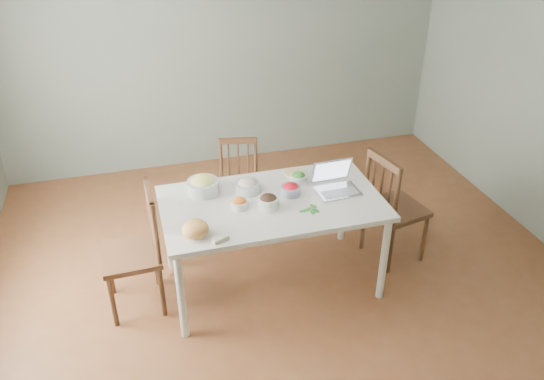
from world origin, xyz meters
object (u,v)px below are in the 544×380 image
object	(u,v)px
bread_boule	(195,229)
laptop	(339,180)
chair_right	(397,206)
chair_far	(239,187)
chair_left	(131,252)
bowl_squash	(203,185)
dining_table	(272,243)

from	to	relation	value
bread_boule	laptop	bearing A→B (deg)	13.71
bread_boule	laptop	world-z (taller)	laptop
bread_boule	laptop	size ratio (longest dim) A/B	0.57
chair_right	laptop	distance (m)	0.73
chair_far	chair_left	size ratio (longest dim) A/B	0.85
chair_left	bread_boule	distance (m)	0.68
chair_left	bowl_squash	bearing A→B (deg)	109.75
chair_left	chair_right	distance (m)	2.26
dining_table	chair_left	distance (m)	1.12
chair_far	bowl_squash	world-z (taller)	bowl_squash
bowl_squash	laptop	world-z (taller)	laptop
chair_right	bread_boule	bearing A→B (deg)	90.08
bread_boule	chair_right	bearing A→B (deg)	11.92
dining_table	chair_right	bearing A→B (deg)	3.54
dining_table	bread_boule	size ratio (longest dim) A/B	9.09
chair_far	chair_right	size ratio (longest dim) A/B	0.84
bread_boule	laptop	distance (m)	1.23
chair_far	laptop	size ratio (longest dim) A/B	2.61
dining_table	chair_far	distance (m)	0.89
dining_table	laptop	world-z (taller)	laptop
dining_table	bowl_squash	xyz separation A→B (m)	(-0.49, 0.28, 0.48)
dining_table	chair_right	xyz separation A→B (m)	(1.15, 0.07, 0.12)
laptop	bread_boule	bearing A→B (deg)	-168.29
laptop	dining_table	bearing A→B (deg)	176.25
chair_left	laptop	size ratio (longest dim) A/B	3.09
dining_table	laptop	distance (m)	0.75
dining_table	chair_far	bearing A→B (deg)	94.61
bowl_squash	laptop	size ratio (longest dim) A/B	0.75
chair_right	laptop	bearing A→B (deg)	86.46
dining_table	chair_far	world-z (taller)	chair_far
chair_right	laptop	size ratio (longest dim) A/B	3.10
chair_right	dining_table	bearing A→B (deg)	81.69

